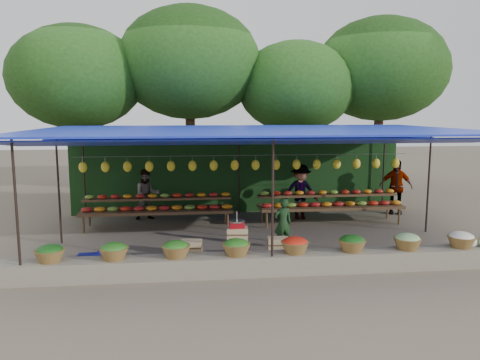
{
  "coord_description": "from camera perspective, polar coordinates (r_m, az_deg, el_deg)",
  "views": [
    {
      "loc": [
        -1.66,
        -11.76,
        3.26
      ],
      "look_at": [
        -0.29,
        0.2,
        1.49
      ],
      "focal_mm": 35.0,
      "sensor_mm": 36.0,
      "label": 1
    }
  ],
  "objects": [
    {
      "name": "weighing_scale",
      "position": [
        10.14,
        -0.39,
        -5.35
      ],
      "size": [
        0.34,
        0.34,
        0.36
      ],
      "color": "#A80D17",
      "rests_on": "crate_counter"
    },
    {
      "name": "vendor_seated",
      "position": [
        11.27,
        5.25,
        -5.28
      ],
      "size": [
        0.49,
        0.37,
        1.22
      ],
      "primitive_type": "imported",
      "rotation": [
        0.0,
        0.0,
        3.32
      ],
      "color": "#1B3A1A",
      "rests_on": "ground"
    },
    {
      "name": "produce_baskets",
      "position": [
        9.54,
        3.17,
        -8.07
      ],
      "size": [
        8.98,
        0.58,
        0.34
      ],
      "color": "brown",
      "rests_on": "stone_curb"
    },
    {
      "name": "stall_canopy",
      "position": [
        11.95,
        1.45,
        5.59
      ],
      "size": [
        10.8,
        6.6,
        2.82
      ],
      "color": "black",
      "rests_on": "ground"
    },
    {
      "name": "customer_mid",
      "position": [
        14.32,
        7.41,
        -1.45
      ],
      "size": [
        1.09,
        0.63,
        1.67
      ],
      "primitive_type": "imported",
      "rotation": [
        0.0,
        0.0,
        0.01
      ],
      "color": "slate",
      "rests_on": "ground"
    },
    {
      "name": "fruit_table_right",
      "position": [
        14.01,
        10.89,
        -2.7
      ],
      "size": [
        4.21,
        0.95,
        0.93
      ],
      "color": "#4C2E1E",
      "rests_on": "ground"
    },
    {
      "name": "blue_crate_back",
      "position": [
        10.47,
        -17.91,
        -9.39
      ],
      "size": [
        0.47,
        0.34,
        0.28
      ],
      "primitive_type": "cube",
      "rotation": [
        0.0,
        0.0,
        -0.0
      ],
      "color": "navy",
      "rests_on": "ground"
    },
    {
      "name": "stone_curb",
      "position": [
        9.66,
        3.75,
        -10.11
      ],
      "size": [
        10.6,
        0.55,
        0.4
      ],
      "primitive_type": "cube",
      "color": "slate",
      "rests_on": "ground"
    },
    {
      "name": "tree_row",
      "position": [
        18.04,
        0.36,
        12.95
      ],
      "size": [
        16.51,
        5.5,
        7.12
      ],
      "color": "#311B11",
      "rests_on": "ground"
    },
    {
      "name": "customer_right",
      "position": [
        15.75,
        18.46,
        -0.79
      ],
      "size": [
        1.1,
        0.71,
        1.74
      ],
      "primitive_type": "imported",
      "rotation": [
        0.0,
        0.0,
        -0.3
      ],
      "color": "slate",
      "rests_on": "ground"
    },
    {
      "name": "crate_counter",
      "position": [
        10.28,
        -0.48,
        -8.3
      ],
      "size": [
        2.38,
        0.38,
        0.77
      ],
      "color": "tan",
      "rests_on": "ground"
    },
    {
      "name": "blue_crate_front",
      "position": [
        10.6,
        -15.37,
        -8.94
      ],
      "size": [
        0.54,
        0.39,
        0.32
      ],
      "primitive_type": "cube",
      "rotation": [
        0.0,
        0.0,
        -0.0
      ],
      "color": "navy",
      "rests_on": "ground"
    },
    {
      "name": "ground",
      "position": [
        12.32,
        1.44,
        -6.98
      ],
      "size": [
        60.0,
        60.0,
        0.0
      ],
      "primitive_type": "plane",
      "color": "brown",
      "rests_on": "ground"
    },
    {
      "name": "netting_backdrop",
      "position": [
        15.14,
        -0.2,
        0.74
      ],
      "size": [
        10.6,
        0.06,
        2.5
      ],
      "primitive_type": "cube",
      "color": "#1D4117",
      "rests_on": "ground"
    },
    {
      "name": "fruit_table_left",
      "position": [
        13.4,
        -9.99,
        -3.18
      ],
      "size": [
        4.21,
        0.95,
        0.93
      ],
      "color": "#4C2E1E",
      "rests_on": "ground"
    },
    {
      "name": "customer_left",
      "position": [
        14.4,
        -11.27,
        -1.75
      ],
      "size": [
        0.86,
        0.73,
        1.54
      ],
      "primitive_type": "imported",
      "rotation": [
        0.0,
        0.0,
        0.22
      ],
      "color": "slate",
      "rests_on": "ground"
    }
  ]
}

